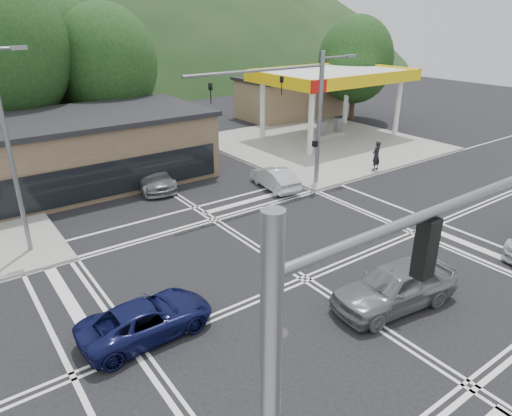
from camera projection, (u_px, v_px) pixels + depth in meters
ground at (305, 279)px, 18.50m from camera, size 120.00×120.00×0.00m
sidewalk_ne at (320, 143)px, 37.75m from camera, size 16.00×16.00×0.15m
gas_station_canopy at (333, 78)px, 37.61m from camera, size 12.32×8.34×5.75m
convenience_store at (290, 98)px, 47.18m from camera, size 10.00×6.00×3.80m
commercial_row at (3, 164)px, 26.05m from camera, size 24.00×8.00×4.00m
tree_n_c at (106, 63)px, 34.36m from camera, size 7.60×7.60×10.87m
tree_n_e at (50, 53)px, 35.46m from camera, size 8.40×8.40×11.98m
tree_ne at (356, 60)px, 44.07m from camera, size 7.20×7.20×9.99m
streetlight_nw at (9, 143)px, 18.66m from camera, size 2.50×0.25×9.00m
signal_mast_ne at (304, 105)px, 26.37m from camera, size 11.65×0.30×8.00m
signal_mast_sw at (364, 356)px, 6.94m from camera, size 9.14×0.28×8.00m
car_blue_west at (147, 319)px, 15.07m from camera, size 4.52×2.19×1.24m
car_grey_center at (395, 286)px, 16.52m from camera, size 5.12×2.61×1.67m
car_queue_a at (275, 178)px, 27.92m from camera, size 1.96×4.17×1.32m
car_queue_b at (153, 146)px, 33.98m from camera, size 2.06×4.91×1.66m
car_northbound at (151, 175)px, 28.16m from camera, size 2.79×5.29×1.46m
pedestrian at (376, 156)px, 30.66m from camera, size 0.77×0.55×1.97m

